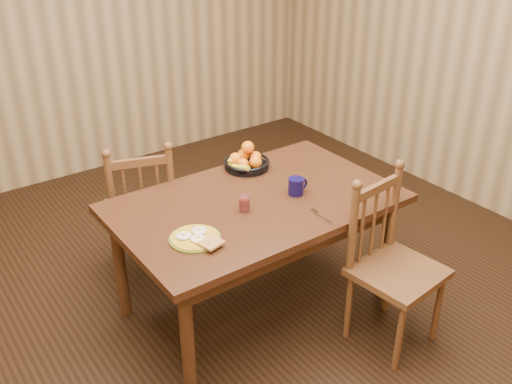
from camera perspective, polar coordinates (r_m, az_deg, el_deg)
room at (r=3.00m, az=0.00°, el=9.30°), size 4.52×5.02×2.72m
dining_table at (r=3.29m, az=0.00°, el=-2.08°), size 1.60×1.00×0.75m
chair_far at (r=3.76m, az=-11.33°, el=-1.95°), size 0.55×0.54×0.97m
chair_near at (r=3.25m, az=13.44°, el=-7.20°), size 0.49×0.47×0.99m
breakfast_plate at (r=2.89m, az=-6.03°, el=-4.59°), size 0.26×0.30×0.04m
fork at (r=3.10m, az=6.40°, el=-2.35°), size 0.03×0.18×0.00m
spoon at (r=2.94m, az=-5.50°, el=-4.17°), size 0.04×0.16×0.01m
coffee_mug at (r=3.29m, az=4.08°, el=0.61°), size 0.13×0.09×0.10m
juice_glass at (r=3.12m, az=-1.16°, el=-1.20°), size 0.06×0.06×0.09m
fruit_bowl at (r=3.60m, az=-0.97°, el=3.12°), size 0.29×0.29×0.17m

